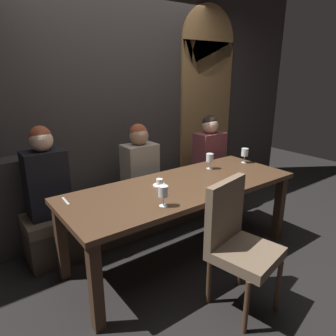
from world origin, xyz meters
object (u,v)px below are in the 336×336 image
object	(u,v)px
wine_glass_end_left	(210,158)
wine_glass_near_left	(163,192)
banquette_bench	(143,209)
espresso_cup	(160,183)
diner_far_end	(209,147)
fork_on_table	(66,201)
wine_glass_far_left	(245,153)
chair_near_side	(237,238)
diner_bearded	(140,161)
diner_redhead	(45,175)
dining_table	(183,193)

from	to	relation	value
wine_glass_end_left	wine_glass_near_left	bearing A→B (deg)	-153.49
banquette_bench	espresso_cup	size ratio (longest dim) A/B	20.83
diner_far_end	fork_on_table	world-z (taller)	diner_far_end
wine_glass_far_left	wine_glass_near_left	distance (m)	1.46
wine_glass_far_left	fork_on_table	bearing A→B (deg)	176.08
chair_near_side	diner_bearded	distance (m)	1.44
banquette_bench	fork_on_table	xyz separation A→B (m)	(-0.98, -0.44, 0.51)
diner_redhead	wine_glass_end_left	size ratio (longest dim) A/B	5.07
wine_glass_far_left	wine_glass_end_left	size ratio (longest dim) A/B	1.00
diner_bearded	wine_glass_end_left	distance (m)	0.75
wine_glass_far_left	wine_glass_near_left	world-z (taller)	same
banquette_bench	dining_table	bearing A→B (deg)	-90.00
wine_glass_near_left	diner_far_end	bearing A→B (deg)	34.13
diner_redhead	wine_glass_end_left	world-z (taller)	diner_redhead
diner_redhead	wine_glass_far_left	distance (m)	2.08
diner_redhead	wine_glass_near_left	xyz separation A→B (m)	(0.59, -0.98, 0.01)
chair_near_side	fork_on_table	size ratio (longest dim) A/B	5.76
wine_glass_far_left	wine_glass_end_left	distance (m)	0.48
diner_redhead	espresso_cup	world-z (taller)	diner_redhead
dining_table	banquette_bench	xyz separation A→B (m)	(0.00, 0.70, -0.42)
diner_far_end	wine_glass_end_left	world-z (taller)	diner_far_end
wine_glass_end_left	espresso_cup	size ratio (longest dim) A/B	1.37
wine_glass_far_left	espresso_cup	xyz separation A→B (m)	(-1.18, -0.02, -0.09)
diner_far_end	dining_table	bearing A→B (deg)	-145.45
wine_glass_near_left	espresso_cup	size ratio (longest dim) A/B	1.37
dining_table	diner_far_end	bearing A→B (deg)	34.55
diner_far_end	wine_glass_far_left	distance (m)	0.55
wine_glass_near_left	chair_near_side	bearing A→B (deg)	-53.39
dining_table	espresso_cup	bearing A→B (deg)	150.93
diner_bearded	wine_glass_far_left	size ratio (longest dim) A/B	4.60
wine_glass_near_left	espresso_cup	distance (m)	0.44
diner_redhead	diner_far_end	distance (m)	1.98
diner_bearded	fork_on_table	xyz separation A→B (m)	(-0.95, -0.44, -0.06)
banquette_bench	fork_on_table	size ratio (longest dim) A/B	14.71
banquette_bench	wine_glass_end_left	xyz separation A→B (m)	(0.52, -0.50, 0.62)
dining_table	diner_redhead	size ratio (longest dim) A/B	2.65
wine_glass_near_left	wine_glass_far_left	bearing A→B (deg)	15.72
banquette_bench	wine_glass_end_left	bearing A→B (deg)	-43.76
espresso_cup	diner_bearded	bearing A→B (deg)	75.21
chair_near_side	wine_glass_end_left	world-z (taller)	chair_near_side
espresso_cup	chair_near_side	bearing A→B (deg)	-82.42
dining_table	banquette_bench	size ratio (longest dim) A/B	0.88
chair_near_side	wine_glass_near_left	size ratio (longest dim) A/B	5.98
diner_far_end	espresso_cup	world-z (taller)	diner_far_end
dining_table	espresso_cup	distance (m)	0.24
espresso_cup	wine_glass_end_left	bearing A→B (deg)	7.63
diner_far_end	wine_glass_end_left	xyz separation A→B (m)	(-0.45, -0.47, 0.04)
chair_near_side	diner_redhead	bearing A→B (deg)	122.77
diner_bearded	espresso_cup	world-z (taller)	diner_bearded
diner_far_end	wine_glass_end_left	distance (m)	0.66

